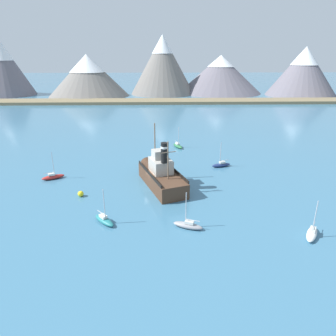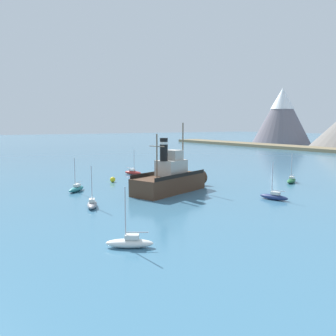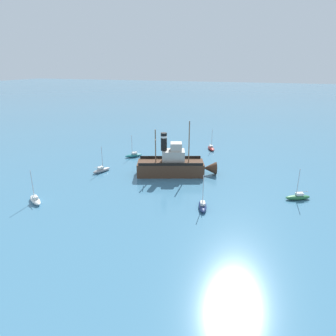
% 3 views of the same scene
% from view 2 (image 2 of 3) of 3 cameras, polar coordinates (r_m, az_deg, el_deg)
% --- Properties ---
extents(ground_plane, '(600.00, 600.00, 0.00)m').
position_cam_2_polar(ground_plane, '(52.55, -0.77, -3.59)').
color(ground_plane, teal).
extents(old_tugboat, '(8.22, 14.69, 9.90)m').
position_cam_2_polar(old_tugboat, '(51.25, 0.60, -1.78)').
color(old_tugboat, '#4C3323').
rests_on(old_tugboat, ground).
extents(sailboat_green, '(2.63, 3.90, 4.90)m').
position_cam_2_polar(sailboat_green, '(62.50, 19.18, -1.87)').
color(sailboat_green, '#286B3D').
rests_on(sailboat_green, ground).
extents(sailboat_grey, '(3.94, 2.44, 4.90)m').
position_cam_2_polar(sailboat_grey, '(42.77, -12.08, -5.64)').
color(sailboat_grey, gray).
rests_on(sailboat_grey, ground).
extents(sailboat_navy, '(3.96, 2.11, 4.90)m').
position_cam_2_polar(sailboat_navy, '(47.97, 16.64, -4.40)').
color(sailboat_navy, navy).
rests_on(sailboat_navy, ground).
extents(sailboat_red, '(3.88, 2.73, 4.90)m').
position_cam_2_polar(sailboat_red, '(69.15, -5.65, -0.68)').
color(sailboat_red, '#B22823').
rests_on(sailboat_red, ground).
extents(sailboat_white, '(3.00, 3.78, 4.90)m').
position_cam_2_polar(sailboat_white, '(28.85, -6.16, -11.77)').
color(sailboat_white, white).
rests_on(sailboat_white, ground).
extents(sailboat_teal, '(3.41, 3.52, 4.90)m').
position_cam_2_polar(sailboat_teal, '(53.21, -14.49, -3.21)').
color(sailboat_teal, '#23757A').
rests_on(sailboat_teal, ground).
extents(mooring_buoy, '(0.89, 0.89, 0.89)m').
position_cam_2_polar(mooring_buoy, '(60.40, -8.87, -1.84)').
color(mooring_buoy, yellow).
rests_on(mooring_buoy, ground).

